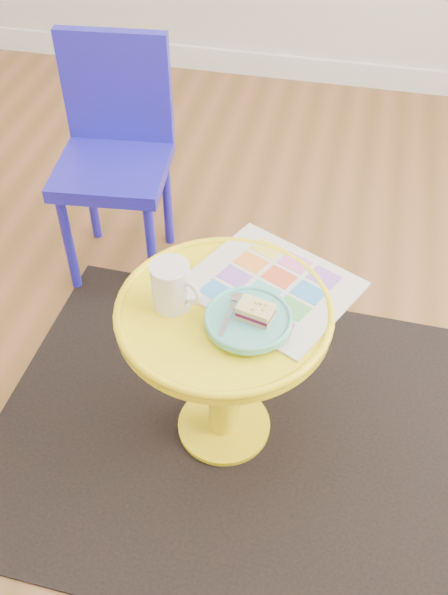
% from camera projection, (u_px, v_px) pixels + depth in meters
% --- Properties ---
extents(floor, '(4.00, 4.00, 0.00)m').
position_uv_depth(floor, '(115.00, 359.00, 2.10)').
color(floor, brown).
rests_on(floor, ground).
extents(rug, '(1.33, 1.13, 0.01)m').
position_uv_depth(rug, '(224.00, 427.00, 1.92)').
color(rug, black).
rests_on(rug, ground).
extents(side_table, '(0.52, 0.52, 0.49)m').
position_uv_depth(side_table, '(224.00, 348.00, 1.67)').
color(side_table, yellow).
rests_on(side_table, ground).
extents(chair, '(0.38, 0.38, 0.79)m').
position_uv_depth(chair, '(115.00, 145.00, 2.15)').
color(chair, '#211CB7').
rests_on(chair, ground).
extents(newspaper, '(0.48, 0.45, 0.01)m').
position_uv_depth(newspaper, '(271.00, 286.00, 1.62)').
color(newspaper, silver).
rests_on(newspaper, side_table).
extents(mug, '(0.13, 0.09, 0.12)m').
position_uv_depth(mug, '(172.00, 285.00, 1.54)').
color(mug, white).
rests_on(mug, side_table).
extents(plate, '(0.20, 0.20, 0.02)m').
position_uv_depth(plate, '(248.00, 320.00, 1.52)').
color(plate, '#57B9AC').
rests_on(plate, newspaper).
extents(cake_slice, '(0.09, 0.07, 0.04)m').
position_uv_depth(cake_slice, '(256.00, 312.00, 1.50)').
color(cake_slice, '#D3BC8C').
rests_on(cake_slice, plate).
extents(fork, '(0.02, 0.14, 0.00)m').
position_uv_depth(fork, '(230.00, 312.00, 1.52)').
color(fork, silver).
rests_on(fork, plate).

